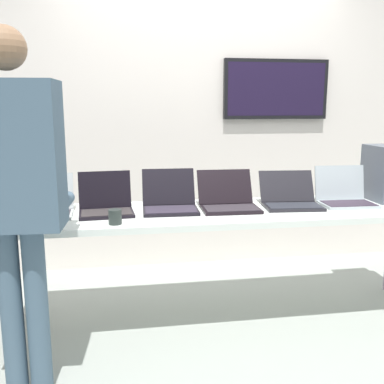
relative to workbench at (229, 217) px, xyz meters
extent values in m
cube|color=#9AA19A|center=(0.00, 0.00, -0.73)|extent=(8.00, 8.00, 0.04)
cube|color=silver|center=(0.00, 1.13, 0.59)|extent=(8.00, 0.06, 2.61)
cube|color=black|center=(0.68, 1.08, 0.87)|extent=(0.95, 0.05, 0.52)
cube|color=black|center=(0.68, 1.06, 0.87)|extent=(0.89, 0.02, 0.46)
cube|color=silver|center=(0.00, 0.00, 0.03)|extent=(2.92, 0.70, 0.04)
cylinder|color=gray|center=(-1.36, -0.25, -0.35)|extent=(0.05, 0.05, 0.72)
cylinder|color=gray|center=(-1.36, 0.25, -0.35)|extent=(0.05, 0.05, 0.72)
cube|color=#AEB4B4|center=(-1.20, -0.01, 0.06)|extent=(0.38, 0.26, 0.02)
cube|color=#2E2C34|center=(-1.20, -0.02, 0.07)|extent=(0.35, 0.20, 0.00)
cube|color=#AEB4B4|center=(-1.20, 0.15, 0.18)|extent=(0.37, 0.11, 0.23)
cube|color=#334A81|center=(-1.20, 0.15, 0.18)|extent=(0.35, 0.09, 0.20)
cube|color=black|center=(-0.80, -0.02, 0.06)|extent=(0.35, 0.27, 0.02)
cube|color=#342F2F|center=(-0.80, -0.03, 0.07)|extent=(0.32, 0.22, 0.00)
cube|color=black|center=(-0.81, 0.13, 0.19)|extent=(0.34, 0.09, 0.24)
cube|color=#2F4F73|center=(-0.81, 0.13, 0.19)|extent=(0.31, 0.07, 0.21)
cube|color=black|center=(-0.39, -0.01, 0.06)|extent=(0.36, 0.27, 0.02)
cube|color=#322B3A|center=(-0.39, -0.02, 0.07)|extent=(0.33, 0.22, 0.00)
cube|color=black|center=(-0.39, 0.17, 0.19)|extent=(0.36, 0.13, 0.24)
cube|color=black|center=(-0.39, 0.17, 0.18)|extent=(0.33, 0.11, 0.21)
cube|color=black|center=(0.00, -0.03, 0.06)|extent=(0.38, 0.26, 0.02)
cube|color=#302A31|center=(0.00, -0.05, 0.07)|extent=(0.35, 0.21, 0.00)
cube|color=black|center=(0.00, 0.15, 0.18)|extent=(0.38, 0.13, 0.22)
cube|color=#0F2631|center=(0.00, 0.15, 0.18)|extent=(0.35, 0.11, 0.20)
cube|color=black|center=(0.43, -0.03, 0.06)|extent=(0.40, 0.26, 0.02)
cube|color=#282A32|center=(0.43, -0.04, 0.07)|extent=(0.37, 0.21, 0.00)
cube|color=black|center=(0.44, 0.14, 0.17)|extent=(0.39, 0.15, 0.21)
cube|color=black|center=(0.44, 0.14, 0.17)|extent=(0.36, 0.12, 0.18)
cube|color=#ABB6BB|center=(0.83, -0.02, 0.06)|extent=(0.37, 0.26, 0.02)
cube|color=#352B38|center=(0.83, -0.03, 0.07)|extent=(0.34, 0.21, 0.00)
cube|color=#ABB6BB|center=(0.84, 0.12, 0.19)|extent=(0.36, 0.07, 0.24)
cube|color=silver|center=(0.84, 0.13, 0.19)|extent=(0.33, 0.06, 0.21)
cylinder|color=#465E71|center=(-1.26, -0.63, -0.28)|extent=(0.12, 0.12, 0.87)
cylinder|color=#465E71|center=(-1.14, -0.63, -0.28)|extent=(0.12, 0.12, 0.87)
cube|color=#465E71|center=(-1.20, -0.63, 0.50)|extent=(0.45, 0.28, 0.69)
sphere|color=#906A4B|center=(-1.20, -0.63, 0.98)|extent=(0.20, 0.20, 0.20)
cylinder|color=#465E71|center=(-1.35, -0.33, 0.21)|extent=(0.09, 0.32, 0.07)
cylinder|color=#465E71|center=(-1.02, -0.35, 0.21)|extent=(0.09, 0.32, 0.07)
cylinder|color=#2A322F|center=(-0.74, -0.25, 0.09)|extent=(0.08, 0.08, 0.09)
camera|label=1|loc=(-0.70, -2.77, 0.73)|focal=41.28mm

